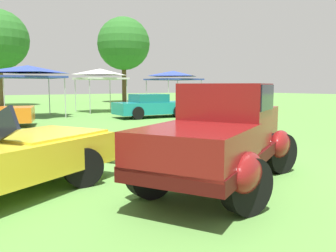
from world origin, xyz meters
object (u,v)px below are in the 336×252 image
at_px(spectator_between_cars, 225,102).
at_px(canopy_tent_right_field, 173,75).
at_px(canopy_tent_center_field, 100,73).
at_px(spectator_near_truck, 258,108).
at_px(feature_pickup_truck, 223,134).
at_px(canopy_tent_left_field, 28,71).
at_px(show_car_teal, 151,106).
at_px(show_car_yellow, 238,102).

relative_size(spectator_between_cars, canopy_tent_right_field, 0.54).
bearing_deg(canopy_tent_center_field, spectator_near_truck, -89.37).
relative_size(feature_pickup_truck, spectator_between_cars, 2.52).
height_order(spectator_between_cars, canopy_tent_center_field, canopy_tent_center_field).
xyz_separation_m(spectator_between_cars, canopy_tent_left_field, (-7.07, 7.29, 1.51)).
height_order(show_car_teal, spectator_between_cars, spectator_between_cars).
bearing_deg(canopy_tent_right_field, canopy_tent_center_field, 179.38).
relative_size(show_car_teal, spectator_near_truck, 2.35).
bearing_deg(spectator_between_cars, show_car_yellow, 38.21).
bearing_deg(canopy_tent_right_field, show_car_yellow, -69.08).
relative_size(feature_pickup_truck, canopy_tent_left_field, 1.33).
bearing_deg(show_car_yellow, canopy_tent_left_field, 164.07).
bearing_deg(canopy_tent_center_field, feature_pickup_truck, -106.74).
xyz_separation_m(show_car_teal, canopy_tent_center_field, (-0.61, 5.05, 1.82)).
relative_size(canopy_tent_left_field, canopy_tent_center_field, 1.18).
height_order(show_car_yellow, canopy_tent_center_field, canopy_tent_center_field).
bearing_deg(show_car_yellow, spectator_between_cars, -141.79).
height_order(show_car_teal, show_car_yellow, same).
relative_size(show_car_yellow, spectator_near_truck, 2.67).
bearing_deg(spectator_near_truck, canopy_tent_right_field, 66.51).
distance_m(feature_pickup_truck, canopy_tent_right_field, 19.30).
xyz_separation_m(spectator_near_truck, canopy_tent_center_field, (-0.14, 12.61, 1.51)).
xyz_separation_m(spectator_between_cars, canopy_tent_right_field, (3.13, 8.55, 1.51)).
bearing_deg(spectator_between_cars, canopy_tent_right_field, 69.91).
bearing_deg(canopy_tent_center_field, canopy_tent_left_field, -163.98).
height_order(show_car_yellow, spectator_between_cars, spectator_between_cars).
height_order(canopy_tent_left_field, canopy_tent_right_field, same).
distance_m(show_car_teal, show_car_yellow, 6.77).
relative_size(feature_pickup_truck, show_car_yellow, 0.95).
relative_size(show_car_teal, canopy_tent_left_field, 1.24).
bearing_deg(canopy_tent_left_field, show_car_teal, -35.51).
xyz_separation_m(show_car_yellow, spectator_between_cars, (-4.92, -3.87, 0.31)).
distance_m(spectator_between_cars, canopy_tent_right_field, 9.23).
height_order(show_car_teal, canopy_tent_center_field, canopy_tent_center_field).
distance_m(feature_pickup_truck, show_car_teal, 12.44).
bearing_deg(canopy_tent_center_field, canopy_tent_right_field, -0.62).
bearing_deg(canopy_tent_left_field, spectator_between_cars, -45.89).
distance_m(feature_pickup_truck, spectator_between_cars, 10.56).
bearing_deg(feature_pickup_truck, canopy_tent_center_field, 73.26).
bearing_deg(canopy_tent_right_field, spectator_between_cars, -110.09).
bearing_deg(feature_pickup_truck, show_car_teal, 63.81).
height_order(feature_pickup_truck, spectator_between_cars, feature_pickup_truck).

